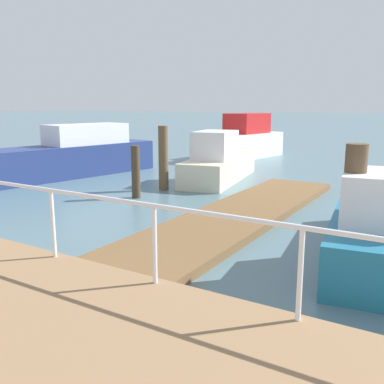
{
  "coord_description": "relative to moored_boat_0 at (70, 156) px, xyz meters",
  "views": [
    {
      "loc": [
        -7.4,
        3.04,
        2.7
      ],
      "look_at": [
        0.26,
        7.7,
        0.87
      ],
      "focal_mm": 39.84,
      "sensor_mm": 36.0,
      "label": 1
    }
  ],
  "objects": [
    {
      "name": "moored_boat_0",
      "position": [
        0.0,
        0.0,
        0.0
      ],
      "size": [
        7.66,
        3.06,
        1.98
      ],
      "color": "navy",
      "rests_on": "ground_plane"
    },
    {
      "name": "dock_piling_1",
      "position": [
        -4.48,
        -11.29,
        0.28
      ],
      "size": [
        0.34,
        0.34,
        2.11
      ],
      "primitive_type": "cylinder",
      "color": "brown",
      "rests_on": "ground_plane"
    },
    {
      "name": "boardwalk_railing",
      "position": [
        -7.29,
        -7.47,
        0.48
      ],
      "size": [
        0.06,
        23.1,
        1.08
      ],
      "color": "white",
      "rests_on": "boardwalk"
    },
    {
      "name": "floating_dock",
      "position": [
        -2.58,
        -8.31,
        -0.69
      ],
      "size": [
        10.12,
        2.0,
        0.18
      ],
      "primitive_type": "cube",
      "color": "brown",
      "rests_on": "ground_plane"
    },
    {
      "name": "moored_boat_4",
      "position": [
        2.07,
        -5.39,
        -0.12
      ],
      "size": [
        5.07,
        2.37,
        1.82
      ],
      "color": "beige",
      "rests_on": "ground_plane"
    },
    {
      "name": "dock_piling_3",
      "position": [
        -1.82,
        -4.69,
        -0.0
      ],
      "size": [
        0.25,
        0.25,
        1.55
      ],
      "primitive_type": "cylinder",
      "color": "#473826",
      "rests_on": "ground_plane"
    },
    {
      "name": "moored_boat_1",
      "position": [
        8.67,
        -3.22,
        0.09
      ],
      "size": [
        5.99,
        2.76,
        2.29
      ],
      "color": "white",
      "rests_on": "ground_plane"
    },
    {
      "name": "moored_boat_3",
      "position": [
        -3.6,
        -11.63,
        -0.2
      ],
      "size": [
        4.99,
        2.27,
        1.66
      ],
      "color": "#1E6B8C",
      "rests_on": "ground_plane"
    },
    {
      "name": "dock_piling_0",
      "position": [
        -0.38,
        -4.67,
        0.25
      ],
      "size": [
        0.31,
        0.31,
        2.07
      ],
      "primitive_type": "cylinder",
      "color": "brown",
      "rests_on": "ground_plane"
    }
  ]
}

